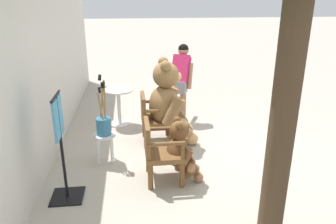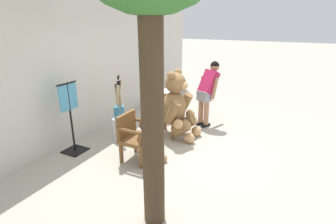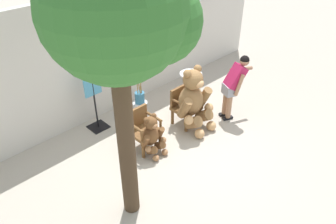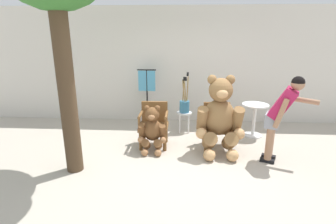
{
  "view_description": "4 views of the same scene",
  "coord_description": "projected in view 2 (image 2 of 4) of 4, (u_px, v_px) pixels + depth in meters",
  "views": [
    {
      "loc": [
        -4.6,
        1.07,
        2.46
      ],
      "look_at": [
        0.24,
        0.52,
        0.68
      ],
      "focal_mm": 35.0,
      "sensor_mm": 36.0,
      "label": 1
    },
    {
      "loc": [
        -4.17,
        -1.75,
        2.42
      ],
      "look_at": [
        -0.01,
        0.36,
        0.78
      ],
      "focal_mm": 28.0,
      "sensor_mm": 36.0,
      "label": 2
    },
    {
      "loc": [
        -3.98,
        -3.44,
        4.41
      ],
      "look_at": [
        -0.24,
        0.38,
        0.84
      ],
      "focal_mm": 35.0,
      "sensor_mm": 36.0,
      "label": 3
    },
    {
      "loc": [
        -0.05,
        -4.15,
        2.16
      ],
      "look_at": [
        -0.32,
        0.27,
        0.83
      ],
      "focal_mm": 28.0,
      "sensor_mm": 36.0,
      "label": 4
    }
  ],
  "objects": [
    {
      "name": "ground_plane",
      "position": [
        185.0,
        153.0,
        5.06
      ],
      "size": [
        60.0,
        60.0,
        0.0
      ],
      "primitive_type": "plane",
      "color": "#B2A899"
    },
    {
      "name": "back_wall",
      "position": [
        84.0,
        70.0,
        5.62
      ],
      "size": [
        10.0,
        0.16,
        2.8
      ],
      "primitive_type": "cube",
      "color": "beige",
      "rests_on": "ground"
    },
    {
      "name": "wooden_chair_left",
      "position": [
        135.0,
        136.0,
        4.69
      ],
      "size": [
        0.56,
        0.52,
        0.86
      ],
      "color": "brown",
      "rests_on": "ground"
    },
    {
      "name": "wooden_chair_right",
      "position": [
        166.0,
        115.0,
        5.74
      ],
      "size": [
        0.57,
        0.53,
        0.86
      ],
      "color": "brown",
      "rests_on": "ground"
    },
    {
      "name": "teddy_bear_large",
      "position": [
        177.0,
        105.0,
        5.54
      ],
      "size": [
        0.88,
        0.83,
        1.46
      ],
      "color": "olive",
      "rests_on": "ground"
    },
    {
      "name": "teddy_bear_small",
      "position": [
        149.0,
        140.0,
        4.58
      ],
      "size": [
        0.53,
        0.5,
        0.89
      ],
      "color": "brown",
      "rests_on": "ground"
    },
    {
      "name": "person_visitor",
      "position": [
        208.0,
        88.0,
        6.14
      ],
      "size": [
        0.86,
        0.49,
        1.52
      ],
      "color": "black",
      "rests_on": "ground"
    },
    {
      "name": "white_stool",
      "position": [
        120.0,
        123.0,
        5.57
      ],
      "size": [
        0.34,
        0.34,
        0.46
      ],
      "color": "silver",
      "rests_on": "ground"
    },
    {
      "name": "brush_bucket",
      "position": [
        119.0,
        110.0,
        5.48
      ],
      "size": [
        0.22,
        0.22,
        0.9
      ],
      "color": "teal",
      "rests_on": "white_stool"
    },
    {
      "name": "round_side_table",
      "position": [
        161.0,
        101.0,
        6.74
      ],
      "size": [
        0.56,
        0.56,
        0.72
      ],
      "color": "white",
      "rests_on": "ground"
    },
    {
      "name": "clothing_display_stand",
      "position": [
        71.0,
        116.0,
        4.88
      ],
      "size": [
        0.44,
        0.4,
        1.36
      ],
      "color": "black",
      "rests_on": "ground"
    }
  ]
}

